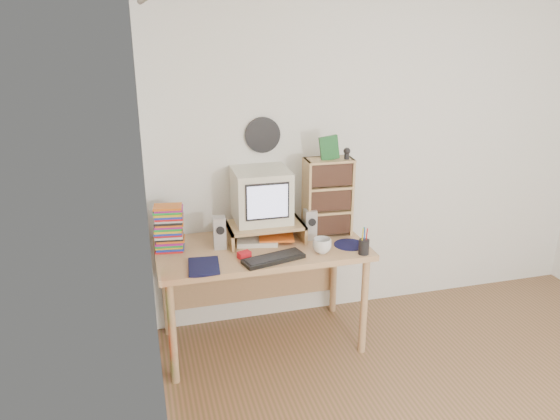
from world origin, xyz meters
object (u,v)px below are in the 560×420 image
dvd_stack (169,232)px  cd_rack (328,197)px  keyboard (273,259)px  desk (260,260)px  diary (188,266)px  mug (322,246)px  crt_monitor (262,197)px

dvd_stack → cd_rack: bearing=7.7°
keyboard → desk: bearing=79.6°
keyboard → diary: diary is taller
desk → keyboard: size_ratio=3.52×
mug → diary: mug is taller
cd_rack → diary: cd_rack is taller
mug → crt_monitor: bearing=131.0°
desk → dvd_stack: size_ratio=5.52×
keyboard → cd_rack: size_ratio=0.73×
cd_rack → diary: bearing=-159.4°
keyboard → mug: (0.34, 0.04, 0.04)m
diary → keyboard: bearing=3.9°
cd_rack → diary: size_ratio=2.39×
crt_monitor → diary: bearing=-144.9°
cd_rack → crt_monitor: bearing=176.2°
cd_rack → mug: (-0.15, -0.30, -0.22)m
keyboard → mug: bearing=-7.8°
desk → mug: mug is taller
crt_monitor → dvd_stack: size_ratio=1.48×
mug → diary: bearing=-178.6°
cd_rack → mug: 0.41m
dvd_stack → cd_rack: size_ratio=0.47×
dvd_stack → cd_rack: cd_rack is taller
crt_monitor → mug: (0.31, -0.36, -0.25)m
desk → dvd_stack: (-0.59, 0.03, 0.26)m
desk → crt_monitor: size_ratio=3.72×
keyboard → cd_rack: 0.65m
keyboard → diary: 0.53m
diary → mug: bearing=7.1°
cd_rack → desk: bearing=-173.3°
crt_monitor → mug: bearing=-48.0°
desk → crt_monitor: (0.05, 0.09, 0.43)m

